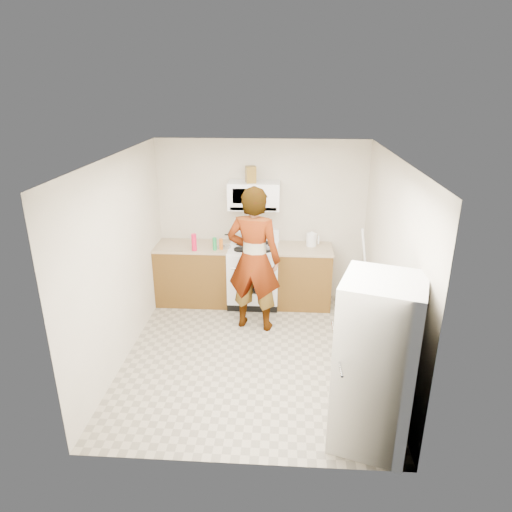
# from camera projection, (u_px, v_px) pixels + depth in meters

# --- Properties ---
(floor) EXTENTS (3.60, 3.60, 0.00)m
(floor) POSITION_uv_depth(u_px,v_px,m) (253.00, 354.00, 5.86)
(floor) COLOR gray
(floor) RESTS_ON ground
(back_wall) EXTENTS (3.20, 0.02, 2.50)m
(back_wall) POSITION_uv_depth(u_px,v_px,m) (261.00, 221.00, 7.08)
(back_wall) COLOR beige
(back_wall) RESTS_ON floor
(right_wall) EXTENTS (0.02, 3.60, 2.50)m
(right_wall) POSITION_uv_depth(u_px,v_px,m) (389.00, 267.00, 5.31)
(right_wall) COLOR beige
(right_wall) RESTS_ON floor
(cabinet_left) EXTENTS (1.12, 0.62, 0.90)m
(cabinet_left) POSITION_uv_depth(u_px,v_px,m) (194.00, 274.00, 7.15)
(cabinet_left) COLOR brown
(cabinet_left) RESTS_ON floor
(counter_left) EXTENTS (1.14, 0.64, 0.03)m
(counter_left) POSITION_uv_depth(u_px,v_px,m) (192.00, 246.00, 6.98)
(counter_left) COLOR tan
(counter_left) RESTS_ON cabinet_left
(cabinet_right) EXTENTS (0.80, 0.62, 0.90)m
(cabinet_right) POSITION_uv_depth(u_px,v_px,m) (304.00, 277.00, 7.04)
(cabinet_right) COLOR brown
(cabinet_right) RESTS_ON floor
(counter_right) EXTENTS (0.82, 0.64, 0.03)m
(counter_right) POSITION_uv_depth(u_px,v_px,m) (305.00, 249.00, 6.87)
(counter_right) COLOR tan
(counter_right) RESTS_ON cabinet_right
(gas_range) EXTENTS (0.76, 0.65, 1.13)m
(gas_range) POSITION_uv_depth(u_px,v_px,m) (254.00, 274.00, 7.07)
(gas_range) COLOR white
(gas_range) RESTS_ON floor
(microwave) EXTENTS (0.76, 0.38, 0.40)m
(microwave) POSITION_uv_depth(u_px,v_px,m) (254.00, 195.00, 6.75)
(microwave) COLOR white
(microwave) RESTS_ON back_wall
(person) EXTENTS (0.82, 0.62, 2.03)m
(person) POSITION_uv_depth(u_px,v_px,m) (254.00, 260.00, 6.18)
(person) COLOR tan
(person) RESTS_ON floor
(fridge) EXTENTS (0.88, 0.88, 1.70)m
(fridge) POSITION_uv_depth(u_px,v_px,m) (376.00, 364.00, 4.18)
(fridge) COLOR beige
(fridge) RESTS_ON floor
(kettle) EXTENTS (0.18, 0.18, 0.19)m
(kettle) POSITION_uv_depth(u_px,v_px,m) (311.00, 240.00, 6.92)
(kettle) COLOR silver
(kettle) RESTS_ON counter_right
(jug) EXTENTS (0.17, 0.17, 0.24)m
(jug) POSITION_uv_depth(u_px,v_px,m) (251.00, 174.00, 6.59)
(jug) COLOR brown
(jug) RESTS_ON microwave
(saucepan) EXTENTS (0.30, 0.30, 0.14)m
(saucepan) POSITION_uv_depth(u_px,v_px,m) (242.00, 238.00, 7.03)
(saucepan) COLOR silver
(saucepan) RESTS_ON gas_range
(tray) EXTENTS (0.29, 0.24, 0.05)m
(tray) POSITION_uv_depth(u_px,v_px,m) (261.00, 249.00, 6.77)
(tray) COLOR silver
(tray) RESTS_ON gas_range
(bottle_spray) EXTENTS (0.08, 0.08, 0.26)m
(bottle_spray) POSITION_uv_depth(u_px,v_px,m) (194.00, 242.00, 6.71)
(bottle_spray) COLOR red
(bottle_spray) RESTS_ON counter_left
(bottle_hot_sauce) EXTENTS (0.06, 0.06, 0.17)m
(bottle_hot_sauce) POSITION_uv_depth(u_px,v_px,m) (221.00, 244.00, 6.77)
(bottle_hot_sauce) COLOR orange
(bottle_hot_sauce) RESTS_ON counter_left
(bottle_green_cap) EXTENTS (0.06, 0.06, 0.19)m
(bottle_green_cap) POSITION_uv_depth(u_px,v_px,m) (215.00, 244.00, 6.74)
(bottle_green_cap) COLOR #198D41
(bottle_green_cap) RESTS_ON counter_left
(pot_lid) EXTENTS (0.22, 0.22, 0.01)m
(pot_lid) POSITION_uv_depth(u_px,v_px,m) (224.00, 247.00, 6.89)
(pot_lid) COLOR white
(pot_lid) RESTS_ON counter_left
(broom) EXTENTS (0.28, 0.18, 1.40)m
(broom) POSITION_uv_depth(u_px,v_px,m) (366.00, 274.00, 6.51)
(broom) COLOR white
(broom) RESTS_ON floor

